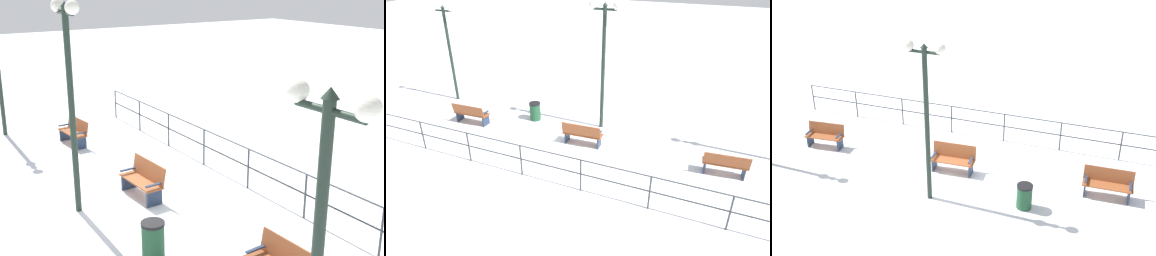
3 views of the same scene
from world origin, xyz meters
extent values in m
plane|color=white|center=(0.00, 0.00, 0.00)|extent=(80.00, 80.00, 0.00)
cube|color=brown|center=(0.07, -4.89, 0.42)|extent=(0.55, 1.41, 0.04)
cube|color=brown|center=(-0.15, -4.91, 0.65)|extent=(0.23, 1.38, 0.42)
cube|color=#23334C|center=(0.12, -5.48, 0.21)|extent=(0.38, 0.08, 0.42)
cube|color=#23334C|center=(0.02, -4.31, 0.21)|extent=(0.38, 0.08, 0.42)
cube|color=#23334C|center=(0.14, -5.48, 0.54)|extent=(0.39, 0.10, 0.04)
cube|color=#23334C|center=(0.03, -4.30, 0.54)|extent=(0.39, 0.10, 0.04)
cube|color=brown|center=(0.08, 0.00, 0.43)|extent=(0.55, 1.48, 0.04)
cube|color=brown|center=(-0.16, -0.01, 0.68)|extent=(0.19, 1.46, 0.47)
cube|color=#23334C|center=(0.11, -0.63, 0.21)|extent=(0.43, 0.07, 0.43)
cube|color=#23334C|center=(0.05, 0.63, 0.21)|extent=(0.43, 0.07, 0.43)
cube|color=#23334C|center=(0.13, -0.63, 0.55)|extent=(0.43, 0.09, 0.04)
cube|color=#23334C|center=(0.07, 0.63, 0.55)|extent=(0.43, 0.09, 0.04)
cube|color=brown|center=(-0.35, 4.88, 0.67)|extent=(0.16, 1.49, 0.43)
cube|color=#23334C|center=(-0.07, 4.25, 0.55)|extent=(0.43, 0.08, 0.04)
cylinder|color=#1E2D23|center=(1.68, -0.13, 2.36)|extent=(0.15, 0.15, 4.71)
cylinder|color=#1E2D23|center=(1.68, -0.13, 4.59)|extent=(0.09, 0.89, 0.09)
sphere|color=white|center=(1.68, -0.58, 4.73)|extent=(0.30, 0.30, 0.30)
sphere|color=white|center=(1.68, 0.32, 4.73)|extent=(0.30, 0.30, 0.30)
cone|color=#1E2D23|center=(1.68, -0.13, 4.77)|extent=(0.20, 0.20, 0.12)
cylinder|color=#1E2D23|center=(1.68, 7.25, 4.10)|extent=(0.08, 0.88, 0.08)
sphere|color=white|center=(1.68, 6.81, 4.21)|extent=(0.26, 0.26, 0.26)
sphere|color=white|center=(1.68, 7.69, 4.21)|extent=(0.26, 0.26, 0.26)
cone|color=#1E2D23|center=(1.68, 7.25, 4.28)|extent=(0.19, 0.19, 0.12)
cylinder|color=#383D42|center=(-2.53, -7.16, 0.54)|extent=(0.05, 0.05, 1.08)
cylinder|color=#383D42|center=(-2.53, -5.11, 0.54)|extent=(0.05, 0.05, 1.08)
cylinder|color=#383D42|center=(-2.53, -3.07, 0.54)|extent=(0.05, 0.05, 1.08)
cylinder|color=#383D42|center=(-2.53, -1.02, 0.54)|extent=(0.05, 0.05, 1.08)
cylinder|color=#383D42|center=(-2.53, 1.02, 0.54)|extent=(0.05, 0.05, 1.08)
cylinder|color=#383D42|center=(-2.53, 3.07, 0.54)|extent=(0.05, 0.05, 1.08)
cylinder|color=#383D42|center=(-2.53, 5.11, 0.54)|extent=(0.05, 0.05, 1.08)
cylinder|color=#383D42|center=(-2.53, 0.00, 1.08)|extent=(0.04, 14.32, 0.04)
cylinder|color=#383D42|center=(-2.53, 0.00, 0.59)|extent=(0.04, 14.32, 0.04)
cylinder|color=#1E4C2D|center=(1.19, 2.66, 0.35)|extent=(0.45, 0.45, 0.70)
cylinder|color=black|center=(1.19, 2.66, 0.73)|extent=(0.48, 0.48, 0.06)
camera|label=1|loc=(5.34, 10.46, 5.34)|focal=47.06mm
camera|label=2|loc=(-10.22, -4.30, 6.45)|focal=32.34mm
camera|label=3|loc=(12.69, 4.89, 8.60)|focal=45.28mm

